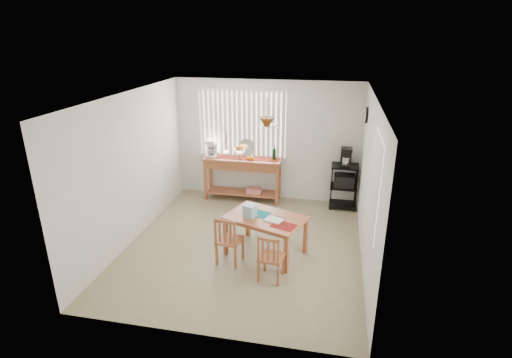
% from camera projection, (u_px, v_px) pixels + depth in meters
% --- Properties ---
extents(ground, '(4.00, 4.50, 0.01)m').
position_uv_depth(ground, '(244.00, 245.00, 7.02)').
color(ground, '#9C8D69').
extents(room_shell, '(4.20, 4.70, 2.70)m').
position_uv_depth(room_shell, '(244.00, 153.00, 6.43)').
color(room_shell, silver).
rests_on(room_shell, ground).
extents(sideboard, '(1.69, 0.48, 0.95)m').
position_uv_depth(sideboard, '(243.00, 169.00, 8.68)').
color(sideboard, '#B05F3B').
rests_on(sideboard, ground).
extents(sideboard_items, '(1.61, 0.40, 0.73)m').
position_uv_depth(sideboard_items, '(230.00, 150.00, 8.61)').
color(sideboard_items, maroon).
rests_on(sideboard_items, sideboard).
extents(wire_cart, '(0.55, 0.44, 0.94)m').
position_uv_depth(wire_cart, '(344.00, 182.00, 8.33)').
color(wire_cart, black).
rests_on(wire_cart, ground).
extents(cart_items, '(0.22, 0.26, 0.39)m').
position_uv_depth(cart_items, '(346.00, 157.00, 8.14)').
color(cart_items, black).
rests_on(cart_items, wire_cart).
extents(dining_table, '(1.45, 1.18, 0.67)m').
position_uv_depth(dining_table, '(266.00, 221.00, 6.58)').
color(dining_table, '#B05F3B').
rests_on(dining_table, ground).
extents(table_items, '(0.93, 0.75, 0.21)m').
position_uv_depth(table_items, '(256.00, 213.00, 6.50)').
color(table_items, '#156D76').
rests_on(table_items, dining_table).
extents(chair_left, '(0.43, 0.43, 0.83)m').
position_uv_depth(chair_left, '(229.00, 240.00, 6.36)').
color(chair_left, '#B05F3B').
rests_on(chair_left, ground).
extents(chair_right, '(0.40, 0.40, 0.77)m').
position_uv_depth(chair_right, '(271.00, 258.00, 5.93)').
color(chair_right, '#B05F3B').
rests_on(chair_right, ground).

